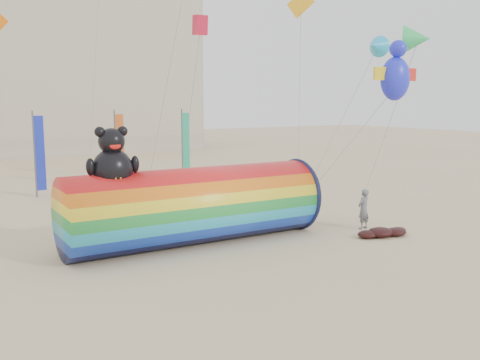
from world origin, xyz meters
TOP-DOWN VIEW (x-y plane):
  - ground at (0.00, 0.00)m, footprint 160.00×160.00m
  - windsock_assembly at (-1.79, 1.29)m, footprint 10.69×3.25m
  - kite_handler at (5.82, -0.53)m, footprint 0.75×0.57m
  - fabric_bundle at (5.61, -1.96)m, footprint 2.62×1.35m
  - festival_banners at (0.29, 16.67)m, footprint 11.38×2.29m
  - flying_kites at (4.14, 3.95)m, footprint 27.61×14.06m

SIDE VIEW (x-z plane):
  - ground at x=0.00m, z-range 0.00..0.00m
  - fabric_bundle at x=5.61m, z-range -0.03..0.37m
  - kite_handler at x=5.82m, z-range 0.00..1.82m
  - windsock_assembly at x=-1.79m, z-range -0.83..4.10m
  - festival_banners at x=0.29m, z-range 0.04..5.24m
  - flying_kites at x=4.14m, z-range 4.93..15.19m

